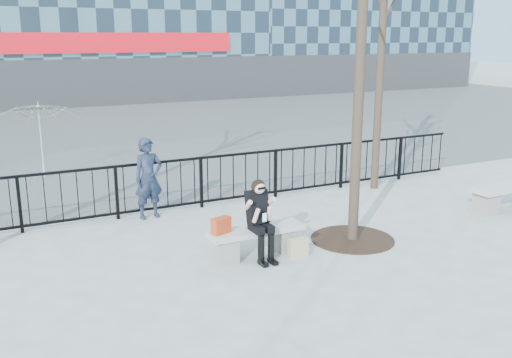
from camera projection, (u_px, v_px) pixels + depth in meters
name	position (u px, v px, depth m)	size (l,w,h in m)	color
ground	(256.00, 256.00, 9.56)	(120.00, 120.00, 0.00)	gray
street_surface	(86.00, 128.00, 22.55)	(60.00, 23.00, 0.01)	#474747
railing	(192.00, 183.00, 12.03)	(14.00, 0.06, 1.10)	black
tree_grate	(352.00, 239.00, 10.30)	(1.50, 1.50, 0.02)	black
bench_main	(256.00, 239.00, 9.49)	(1.65, 0.46, 0.49)	slate
bench_second	(507.00, 194.00, 12.02)	(1.84, 0.51, 0.55)	slate
seated_woman	(261.00, 220.00, 9.26)	(0.50, 0.64, 1.34)	black
handbag	(221.00, 225.00, 9.16)	(0.32, 0.15, 0.26)	#B33316
shopping_bag	(298.00, 248.00, 9.47)	(0.34, 0.13, 0.32)	beige
standing_man	(149.00, 178.00, 11.35)	(0.60, 0.39, 1.64)	black
vendor_umbrella	(42.00, 140.00, 14.51)	(2.16, 2.20, 1.98)	yellow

